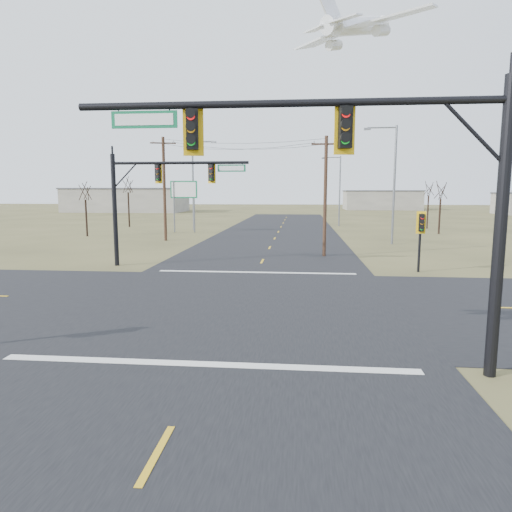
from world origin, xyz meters
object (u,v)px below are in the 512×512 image
(streetlight_b, at_px, (338,187))
(pedestal_signal_ne, at_px, (421,227))
(highway_sign, at_px, (184,196))
(bare_tree_a, at_px, (85,191))
(utility_pole_near, at_px, (325,195))
(utility_pole_far, at_px, (164,188))
(bare_tree_d, at_px, (429,188))
(streetlight_a, at_px, (392,178))
(bare_tree_c, at_px, (441,190))
(bare_tree_b, at_px, (128,185))
(mast_arm_near, at_px, (362,164))
(streetlight_c, at_px, (195,180))
(mast_arm_far, at_px, (157,186))

(streetlight_b, bearing_deg, pedestal_signal_ne, -105.55)
(highway_sign, height_order, bare_tree_a, bare_tree_a)
(utility_pole_near, height_order, utility_pole_far, utility_pole_far)
(utility_pole_far, xyz_separation_m, bare_tree_d, (30.49, 18.13, 0.05))
(streetlight_a, distance_m, bare_tree_c, 13.69)
(bare_tree_c, height_order, bare_tree_d, bare_tree_d)
(bare_tree_a, distance_m, bare_tree_b, 13.54)
(streetlight_a, xyz_separation_m, bare_tree_c, (7.77, 11.23, -1.02))
(utility_pole_far, bearing_deg, pedestal_signal_ne, -38.49)
(streetlight_a, distance_m, bare_tree_d, 21.06)
(streetlight_b, bearing_deg, utility_pole_far, -149.47)
(mast_arm_near, bearing_deg, highway_sign, 97.70)
(highway_sign, relative_size, streetlight_c, 0.55)
(streetlight_b, bearing_deg, mast_arm_near, -112.43)
(utility_pole_far, xyz_separation_m, bare_tree_a, (-10.01, 3.58, -0.28))
(utility_pole_far, bearing_deg, utility_pole_near, -33.11)
(streetlight_b, distance_m, bare_tree_d, 12.14)
(utility_pole_far, xyz_separation_m, streetlight_c, (0.24, 12.41, 1.05))
(streetlight_a, bearing_deg, mast_arm_near, -90.63)
(pedestal_signal_ne, bearing_deg, highway_sign, 145.72)
(mast_arm_far, xyz_separation_m, bare_tree_d, (26.24, 33.83, 0.06))
(highway_sign, xyz_separation_m, bare_tree_b, (-9.93, 7.88, 1.52))
(bare_tree_c, bearing_deg, streetlight_c, 175.58)
(mast_arm_far, height_order, bare_tree_c, mast_arm_far)
(mast_arm_far, bearing_deg, highway_sign, 120.63)
(utility_pole_near, relative_size, utility_pole_far, 0.88)
(mast_arm_far, distance_m, utility_pole_near, 12.50)
(streetlight_c, bearing_deg, highway_sign, -86.18)
(streetlight_c, xyz_separation_m, bare_tree_a, (-10.24, -8.83, -1.33))
(streetlight_c, xyz_separation_m, bare_tree_d, (30.25, 5.72, -1.01))
(mast_arm_near, distance_m, utility_pole_far, 35.93)
(mast_arm_far, relative_size, bare_tree_d, 1.36)
(pedestal_signal_ne, distance_m, bare_tree_d, 36.08)
(pedestal_signal_ne, xyz_separation_m, streetlight_b, (-1.91, 38.22, 2.78))
(utility_pole_near, xyz_separation_m, streetlight_b, (3.52, 31.71, 0.88))
(pedestal_signal_ne, bearing_deg, streetlight_a, 102.06)
(mast_arm_far, relative_size, bare_tree_c, 1.39)
(utility_pole_far, relative_size, streetlight_b, 1.03)
(utility_pole_far, distance_m, bare_tree_c, 31.38)
(mast_arm_near, bearing_deg, mast_arm_far, 110.01)
(mast_arm_near, bearing_deg, streetlight_b, 73.38)
(highway_sign, height_order, streetlight_c, streetlight_c)
(streetlight_c, bearing_deg, bare_tree_c, 10.61)
(mast_arm_far, bearing_deg, streetlight_b, 88.67)
(mast_arm_far, height_order, bare_tree_a, mast_arm_far)
(mast_arm_far, relative_size, pedestal_signal_ne, 2.41)
(mast_arm_far, height_order, streetlight_b, streetlight_b)
(highway_sign, xyz_separation_m, bare_tree_c, (30.10, 0.93, 0.73))
(utility_pole_far, bearing_deg, bare_tree_b, 121.15)
(utility_pole_near, relative_size, bare_tree_a, 1.42)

